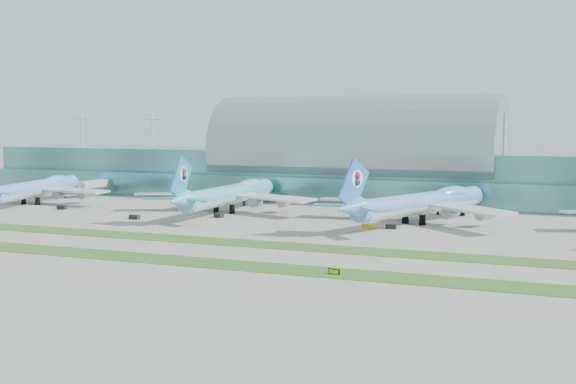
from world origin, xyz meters
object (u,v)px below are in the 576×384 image
at_px(airliner_b, 230,193).
at_px(taxiway_sign_east, 334,272).
at_px(terminal, 356,165).
at_px(airliner_c, 422,202).
at_px(airliner_a, 36,187).

relative_size(airliner_b, taxiway_sign_east, 27.79).
bearing_deg(airliner_b, terminal, 65.86).
distance_m(airliner_c, taxiway_sign_east, 91.56).
relative_size(airliner_a, airliner_c, 0.96).
xyz_separation_m(airliner_c, taxiway_sign_east, (2.35, -91.32, -6.27)).
relative_size(airliner_b, airliner_c, 1.02).
height_order(airliner_b, taxiway_sign_east, airliner_b).
height_order(airliner_a, taxiway_sign_east, airliner_a).
distance_m(terminal, airliner_c, 80.30).
distance_m(airliner_a, taxiway_sign_east, 180.29).
height_order(airliner_a, airliner_b, airliner_b).
bearing_deg(terminal, airliner_b, -112.99).
height_order(terminal, airliner_b, terminal).
bearing_deg(terminal, taxiway_sign_east, -73.73).
xyz_separation_m(airliner_a, taxiway_sign_east, (156.12, -89.97, -5.81)).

